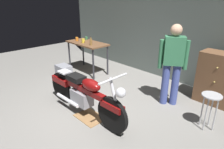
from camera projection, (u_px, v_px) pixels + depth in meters
ground_plane at (87, 115)px, 3.81m from camera, size 12.00×12.00×0.00m
back_wall at (172, 21)px, 5.03m from camera, size 8.00×0.12×3.10m
workbench at (87, 46)px, 5.73m from camera, size 1.30×0.64×0.90m
motorcycle at (83, 93)px, 3.69m from camera, size 2.19×0.60×1.00m
person_standing at (173, 62)px, 3.91m from camera, size 0.47×0.41×1.67m
shop_stool at (211, 103)px, 3.27m from camera, size 0.32×0.32×0.64m
wooden_dresser at (219, 79)px, 4.08m from camera, size 0.80×0.47×1.10m
drip_tray at (90, 117)px, 3.74m from camera, size 0.56×0.40×0.01m
storage_bin at (64, 71)px, 5.58m from camera, size 0.44×0.32×0.34m
mug_green_speckled at (86, 38)px, 6.05m from camera, size 0.11×0.07×0.09m
mug_orange_travel at (77, 39)px, 5.87m from camera, size 0.12×0.08×0.11m
mug_yellow_tall at (83, 41)px, 5.62m from camera, size 0.12×0.08×0.11m
bottle at (91, 42)px, 5.33m from camera, size 0.06×0.06×0.24m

